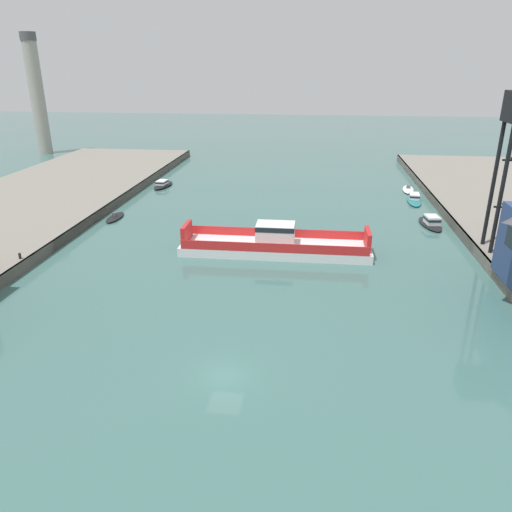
% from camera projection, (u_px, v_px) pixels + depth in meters
% --- Properties ---
extents(ground_plane, '(400.00, 400.00, 0.00)m').
position_uv_depth(ground_plane, '(225.00, 375.00, 36.07)').
color(ground_plane, '#3D6660').
extents(chain_ferry, '(22.94, 5.80, 3.72)m').
position_uv_depth(chain_ferry, '(275.00, 244.00, 59.09)').
color(chain_ferry, silver).
rests_on(chain_ferry, ground).
extents(moored_boat_near_left, '(3.06, 6.95, 1.32)m').
position_uv_depth(moored_boat_near_left, '(163.00, 184.00, 91.21)').
color(moored_boat_near_left, black).
rests_on(moored_boat_near_left, ground).
extents(moored_boat_near_right, '(3.02, 8.13, 1.23)m').
position_uv_depth(moored_boat_near_right, '(414.00, 198.00, 81.71)').
color(moored_boat_near_right, '#237075').
rests_on(moored_boat_near_right, ground).
extents(moored_boat_mid_left, '(1.90, 5.51, 0.92)m').
position_uv_depth(moored_boat_mid_left, '(115.00, 217.00, 72.58)').
color(moored_boat_mid_left, black).
rests_on(moored_boat_mid_left, ground).
extents(moored_boat_mid_right, '(3.27, 7.17, 1.57)m').
position_uv_depth(moored_boat_mid_right, '(431.00, 222.00, 69.13)').
color(moored_boat_mid_right, black).
rests_on(moored_boat_mid_right, ground).
extents(moored_boat_far_left, '(2.77, 6.67, 0.93)m').
position_uv_depth(moored_boat_far_left, '(408.00, 189.00, 88.66)').
color(moored_boat_far_left, white).
rests_on(moored_boat_far_left, ground).
extents(bollard_left_far, '(0.32, 0.32, 0.71)m').
position_uv_depth(bollard_left_far, '(20.00, 255.00, 53.74)').
color(bollard_left_far, black).
rests_on(bollard_left_far, quay_left).
extents(smokestack_distant_a, '(3.72, 3.72, 28.64)m').
position_uv_depth(smokestack_distant_a, '(36.00, 91.00, 120.08)').
color(smokestack_distant_a, '#9E998E').
rests_on(smokestack_distant_a, ground).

